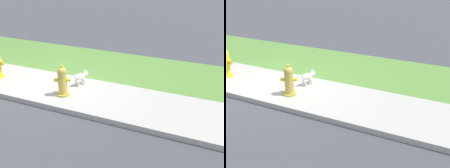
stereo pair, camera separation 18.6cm
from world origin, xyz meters
TOP-DOWN VIEW (x-y plane):
  - ground_plane at (0.00, 0.00)m, footprint 120.00×120.00m
  - sidewalk_pavement at (0.00, 0.00)m, footprint 18.00×1.87m
  - grass_verge at (0.00, 2.27)m, footprint 18.00×2.68m
  - street_curb at (0.00, -1.01)m, footprint 18.00×0.16m
  - fire_hydrant_far_end at (0.71, -0.30)m, footprint 0.39×0.37m
  - small_white_dog at (0.76, 0.45)m, footprint 0.25×0.45m

SIDE VIEW (x-z plane):
  - ground_plane at x=0.00m, z-range 0.00..0.00m
  - grass_verge at x=0.00m, z-range 0.00..0.01m
  - sidewalk_pavement at x=0.00m, z-range 0.00..0.01m
  - street_curb at x=0.00m, z-range 0.00..0.12m
  - small_white_dog at x=0.76m, z-range 0.04..0.43m
  - fire_hydrant_far_end at x=0.71m, z-range -0.01..0.75m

